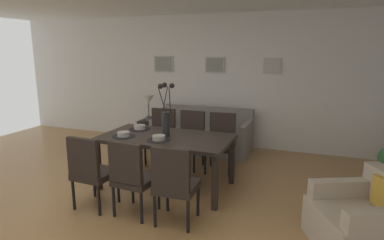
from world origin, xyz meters
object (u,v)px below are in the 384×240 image
(dining_chair_near_left, at_px, (91,169))
(bowl_near_right, at_px, (140,127))
(dining_chair_near_right, at_px, (161,133))
(bowl_near_left, at_px, (124,134))
(framed_picture_center, at_px, (215,65))
(dining_chair_far_right, at_px, (190,136))
(dining_chair_mid_right, at_px, (221,139))
(dining_table, at_px, (166,141))
(dining_chair_far_left, at_px, (132,175))
(table_lamp, at_px, (149,102))
(framed_picture_left, at_px, (164,64))
(centerpiece_vase, at_px, (166,116))
(dining_chair_mid_left, at_px, (174,182))
(framed_picture_right, at_px, (272,66))
(side_table, at_px, (149,133))
(armchair, at_px, (364,222))
(sofa, at_px, (203,136))
(bowl_far_left, at_px, (159,137))

(dining_chair_near_left, height_order, bowl_near_right, dining_chair_near_left)
(dining_chair_near_right, relative_size, bowl_near_left, 5.41)
(dining_chair_near_left, xyz_separation_m, framed_picture_center, (0.57, 3.22, 1.11))
(dining_chair_far_right, relative_size, framed_picture_center, 2.34)
(dining_chair_mid_right, height_order, bowl_near_left, dining_chair_mid_right)
(dining_table, bearing_deg, dining_chair_near_right, 119.54)
(dining_chair_far_left, height_order, table_lamp, table_lamp)
(framed_picture_left, bearing_deg, bowl_near_left, -77.15)
(centerpiece_vase, xyz_separation_m, framed_picture_center, (-0.00, 2.30, 0.59))
(bowl_near_left, height_order, framed_picture_left, framed_picture_left)
(bowl_near_left, bearing_deg, dining_chair_mid_right, 46.09)
(dining_chair_mid_left, bearing_deg, bowl_near_left, 146.87)
(dining_chair_mid_right, xyz_separation_m, framed_picture_right, (0.57, 1.40, 1.11))
(dining_table, bearing_deg, dining_chair_far_left, -90.73)
(dining_table, height_order, side_table, dining_table)
(dining_chair_far_left, xyz_separation_m, dining_chair_mid_left, (0.54, -0.01, 0.00))
(dining_chair_near_left, relative_size, bowl_near_left, 5.41)
(dining_chair_mid_right, bearing_deg, side_table, 154.26)
(centerpiece_vase, distance_m, armchair, 2.62)
(sofa, bearing_deg, dining_chair_far_right, -84.56)
(dining_chair_far_right, height_order, dining_chair_mid_left, same)
(dining_chair_near_right, height_order, framed_picture_center, framed_picture_center)
(table_lamp, xyz_separation_m, framed_picture_center, (1.20, 0.56, 0.72))
(dining_chair_far_left, bearing_deg, sofa, 91.42)
(bowl_near_right, relative_size, table_lamp, 0.33)
(sofa, bearing_deg, bowl_near_right, -106.07)
(dining_chair_far_left, height_order, armchair, dining_chair_far_left)
(dining_table, relative_size, framed_picture_left, 4.14)
(dining_chair_mid_left, relative_size, dining_chair_mid_right, 1.00)
(dining_chair_far_right, distance_m, framed_picture_left, 2.11)
(dining_chair_far_right, height_order, framed_picture_right, framed_picture_right)
(dining_chair_mid_right, bearing_deg, framed_picture_center, 111.12)
(side_table, relative_size, table_lamp, 1.02)
(dining_chair_far_left, height_order, dining_chair_far_right, same)
(dining_table, relative_size, side_table, 3.46)
(framed_picture_center, distance_m, framed_picture_right, 1.12)
(dining_chair_far_left, height_order, dining_chair_mid_right, same)
(side_table, bearing_deg, framed_picture_left, 81.74)
(dining_chair_mid_right, xyz_separation_m, bowl_near_right, (-1.08, -0.68, 0.27))
(dining_chair_mid_left, bearing_deg, table_lamp, 122.97)
(dining_chair_mid_right, height_order, armchair, dining_chair_mid_right)
(bowl_far_left, distance_m, side_table, 2.36)
(bowl_near_right, relative_size, sofa, 0.09)
(dining_chair_mid_left, xyz_separation_m, framed_picture_right, (0.59, 3.22, 1.11))
(dining_chair_far_right, bearing_deg, bowl_near_right, -128.83)
(dining_table, relative_size, bowl_near_left, 10.59)
(bowl_near_left, xyz_separation_m, armchair, (2.96, -0.46, -0.49))
(bowl_far_left, bearing_deg, sofa, 92.22)
(framed_picture_center, bearing_deg, table_lamp, -154.86)
(side_table, bearing_deg, dining_chair_mid_right, -25.74)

